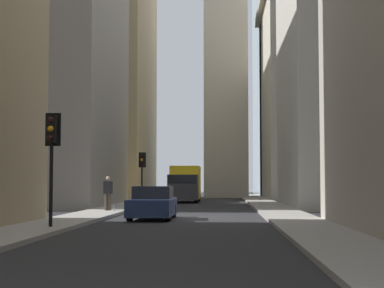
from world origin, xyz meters
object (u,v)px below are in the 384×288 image
at_px(delivery_truck, 185,184).
at_px(traffic_light_midblock, 142,166).
at_px(sedan_navy, 153,204).
at_px(discarded_bottle, 114,209).
at_px(pedestrian, 108,192).
at_px(traffic_light_foreground, 52,143).

bearing_deg(delivery_truck, traffic_light_midblock, 144.16).
relative_size(delivery_truck, sedan_navy, 1.50).
distance_m(sedan_navy, discarded_bottle, 5.19).
relative_size(delivery_truck, traffic_light_midblock, 1.79).
bearing_deg(traffic_light_midblock, delivery_truck, -35.84).
xyz_separation_m(pedestrian, discarded_bottle, (-0.61, -0.43, -0.85)).
bearing_deg(discarded_bottle, traffic_light_foreground, 179.21).
distance_m(traffic_light_midblock, discarded_bottle, 14.08).
xyz_separation_m(sedan_navy, traffic_light_foreground, (-6.43, 2.63, 2.23)).
bearing_deg(sedan_navy, delivery_truck, 0.00).
height_order(delivery_truck, sedan_navy, delivery_truck).
height_order(traffic_light_midblock, discarded_bottle, traffic_light_midblock).
distance_m(traffic_light_foreground, pedestrian, 11.72).
xyz_separation_m(sedan_navy, discarded_bottle, (4.54, 2.48, -0.42)).
height_order(delivery_truck, pedestrian, delivery_truck).
relative_size(sedan_navy, pedestrian, 2.46).
height_order(pedestrian, discarded_bottle, pedestrian).
bearing_deg(traffic_light_foreground, sedan_navy, -22.25).
relative_size(sedan_navy, traffic_light_midblock, 1.19).
bearing_deg(sedan_navy, traffic_light_midblock, 8.95).
relative_size(sedan_navy, traffic_light_foreground, 1.15).
height_order(traffic_light_midblock, pedestrian, traffic_light_midblock).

